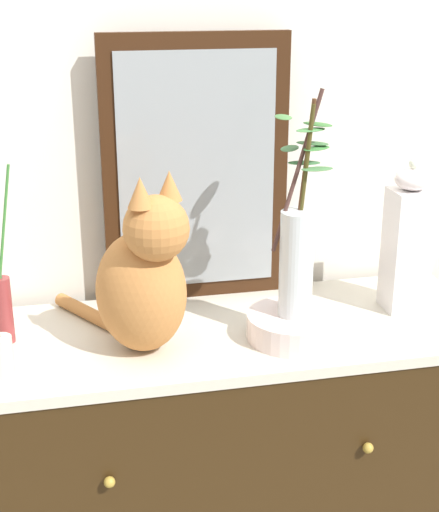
{
  "coord_description": "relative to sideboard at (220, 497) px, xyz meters",
  "views": [
    {
      "loc": [
        -0.34,
        -1.56,
        1.7
      ],
      "look_at": [
        0.0,
        0.0,
        1.12
      ],
      "focal_mm": 53.34,
      "sensor_mm": 36.0,
      "label": 1
    }
  ],
  "objects": [
    {
      "name": "cat_sitting",
      "position": [
        -0.18,
        -0.06,
        0.64
      ],
      "size": [
        0.32,
        0.42,
        0.4
      ],
      "color": "#BA783D",
      "rests_on": "sideboard"
    },
    {
      "name": "mirror_leaning",
      "position": [
        -0.01,
        0.21,
        0.79
      ],
      "size": [
        0.45,
        0.03,
        0.65
      ],
      "color": "#321B0C",
      "rests_on": "sideboard"
    },
    {
      "name": "bowl_porcelain",
      "position": [
        0.15,
        -0.08,
        0.5
      ],
      "size": [
        0.21,
        0.21,
        0.06
      ],
      "primitive_type": "cylinder",
      "color": "silver",
      "rests_on": "sideboard"
    },
    {
      "name": "wall_back",
      "position": [
        0.0,
        0.31,
        0.83
      ],
      "size": [
        4.4,
        0.08,
        2.6
      ],
      "primitive_type": "cube",
      "color": "silver",
      "rests_on": "ground_plane"
    },
    {
      "name": "candle_pillar",
      "position": [
        -0.48,
        -0.12,
        0.51
      ],
      "size": [
        0.05,
        0.05,
        0.1
      ],
      "color": "beige",
      "rests_on": "sideboard"
    },
    {
      "name": "sideboard",
      "position": [
        0.0,
        0.0,
        0.0
      ],
      "size": [
        1.28,
        0.48,
        0.94
      ],
      "color": "#311F0D",
      "rests_on": "ground_plane"
    },
    {
      "name": "jar_lidded_porcelain",
      "position": [
        0.46,
        0.02,
        0.64
      ],
      "size": [
        0.09,
        0.09,
        0.37
      ],
      "color": "white",
      "rests_on": "sideboard"
    },
    {
      "name": "vase_glass_clear",
      "position": [
        0.16,
        -0.08,
        0.68
      ],
      "size": [
        0.13,
        0.18,
        0.5
      ],
      "color": "silver",
      "rests_on": "bowl_porcelain"
    }
  ]
}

